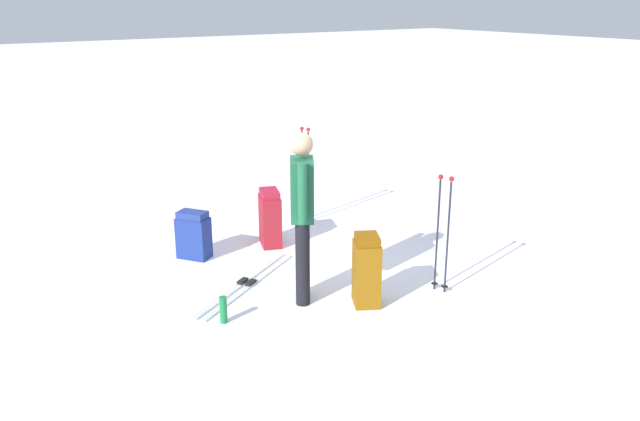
{
  "coord_description": "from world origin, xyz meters",
  "views": [
    {
      "loc": [
        5.6,
        -3.85,
        2.92
      ],
      "look_at": [
        0.0,
        0.0,
        0.7
      ],
      "focal_mm": 37.17,
      "sensor_mm": 36.0,
      "label": 1
    }
  ],
  "objects": [
    {
      "name": "skier_standing",
      "position": [
        0.51,
        -0.56,
        0.95
      ],
      "size": [
        0.5,
        0.37,
        1.7
      ],
      "color": "black",
      "rests_on": "ground_plane"
    },
    {
      "name": "ski_pair_near",
      "position": [
        -0.12,
        -0.86,
        0.01
      ],
      "size": [
        1.07,
        1.63,
        0.05
      ],
      "color": "silver",
      "rests_on": "ground_plane"
    },
    {
      "name": "ground_plane",
      "position": [
        0.0,
        0.0,
        0.0
      ],
      "size": [
        80.0,
        80.0,
        0.0
      ],
      "primitive_type": "plane",
      "color": "white"
    },
    {
      "name": "backpack_bright",
      "position": [
        -1.0,
        -0.05,
        0.34
      ],
      "size": [
        0.43,
        0.35,
        0.7
      ],
      "color": "maroon",
      "rests_on": "ground_plane"
    },
    {
      "name": "thermos_bottle",
      "position": [
        0.5,
        -1.44,
        0.13
      ],
      "size": [
        0.07,
        0.07,
        0.26
      ],
      "primitive_type": "cylinder",
      "color": "#157537",
      "rests_on": "ground_plane"
    },
    {
      "name": "ski_poles_planted_far",
      "position": [
        -1.51,
        0.8,
        0.71
      ],
      "size": [
        0.17,
        0.1,
        1.28
      ],
      "color": "black",
      "rests_on": "ground_plane"
    },
    {
      "name": "backpack_small_spare",
      "position": [
        -1.14,
        -0.99,
        0.27
      ],
      "size": [
        0.42,
        0.39,
        0.56
      ],
      "color": "navy",
      "rests_on": "ground_plane"
    },
    {
      "name": "ski_poles_planted_near",
      "position": [
        1.13,
        0.72,
        0.69
      ],
      "size": [
        0.18,
        0.1,
        1.23
      ],
      "color": "#1F242B",
      "rests_on": "ground_plane"
    },
    {
      "name": "backpack_large_dark",
      "position": [
        0.94,
        -0.09,
        0.35
      ],
      "size": [
        0.4,
        0.37,
        0.72
      ],
      "color": "#82510C",
      "rests_on": "ground_plane"
    }
  ]
}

